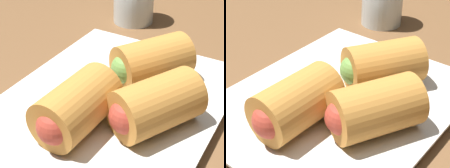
{
  "view_description": "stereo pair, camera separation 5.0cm",
  "coord_description": "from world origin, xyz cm",
  "views": [
    {
      "loc": [
        -29.58,
        -17.56,
        28.2
      ],
      "look_at": [
        -0.43,
        -0.59,
        5.66
      ],
      "focal_mm": 60.0,
      "sensor_mm": 36.0,
      "label": 1
    },
    {
      "loc": [
        -26.75,
        -21.68,
        28.2
      ],
      "look_at": [
        -0.43,
        -0.59,
        5.66
      ],
      "focal_mm": 60.0,
      "sensor_mm": 36.0,
      "label": 2
    }
  ],
  "objects": [
    {
      "name": "table_surface",
      "position": [
        0.0,
        0.0,
        1.0
      ],
      "size": [
        180.0,
        140.0,
        2.0
      ],
      "color": "brown",
      "rests_on": "ground"
    },
    {
      "name": "serving_plate",
      "position": [
        -0.43,
        -0.59,
        2.76
      ],
      "size": [
        28.48,
        23.1,
        1.5
      ],
      "color": "silver",
      "rests_on": "table_surface"
    },
    {
      "name": "roll_front_left",
      "position": [
        -6.69,
        0.07,
        6.2
      ],
      "size": [
        9.67,
        5.73,
        5.4
      ],
      "color": "#C68438",
      "rests_on": "serving_plate"
    },
    {
      "name": "roll_front_right",
      "position": [
        4.91,
        -2.4,
        6.2
      ],
      "size": [
        10.17,
        9.15,
        5.4
      ],
      "color": "#C68438",
      "rests_on": "serving_plate"
    },
    {
      "name": "roll_back_left",
      "position": [
        -2.48,
        -6.32,
        6.2
      ],
      "size": [
        10.14,
        8.75,
        5.4
      ],
      "color": "#C68438",
      "rests_on": "serving_plate"
    }
  ]
}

